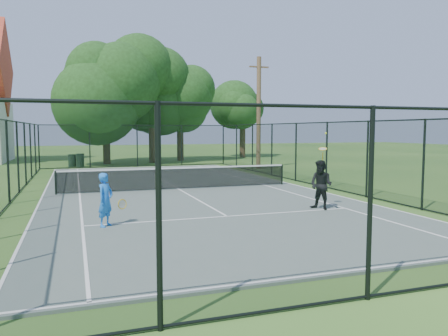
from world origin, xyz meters
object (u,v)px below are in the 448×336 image
object	(u,v)px
utility_pole	(259,112)
trash_bin_right	(80,160)
tennis_net	(178,177)
trash_bin_left	(72,160)
player_black	(321,185)
player_blue	(106,200)

from	to	relation	value
utility_pole	trash_bin_right	bearing A→B (deg)	156.25
tennis_net	trash_bin_left	world-z (taller)	tennis_net
trash_bin_left	trash_bin_right	bearing A→B (deg)	-34.88
trash_bin_left	player_black	xyz separation A→B (m)	(7.70, -20.77, 0.41)
tennis_net	trash_bin_right	size ratio (longest dim) A/B	10.57
trash_bin_right	utility_pole	distance (m)	13.08
utility_pole	player_blue	size ratio (longest dim) A/B	5.26
trash_bin_left	utility_pole	size ratio (longest dim) A/B	0.12
tennis_net	player_blue	world-z (taller)	player_blue
trash_bin_left	trash_bin_right	world-z (taller)	trash_bin_right
utility_pole	player_blue	bearing A→B (deg)	-125.65
player_black	trash_bin_left	bearing A→B (deg)	110.34
tennis_net	player_black	distance (m)	7.09
player_black	utility_pole	bearing A→B (deg)	73.87
utility_pole	player_black	distance (m)	16.20
utility_pole	player_black	bearing A→B (deg)	-106.13
tennis_net	player_black	world-z (taller)	player_black
trash_bin_right	player_black	bearing A→B (deg)	-70.67
trash_bin_left	utility_pole	distance (m)	13.72
player_blue	player_black	distance (m)	6.78
trash_bin_left	utility_pole	bearing A→B (deg)	-24.31
utility_pole	player_blue	xyz separation A→B (m)	(-11.19, -15.61, -3.06)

